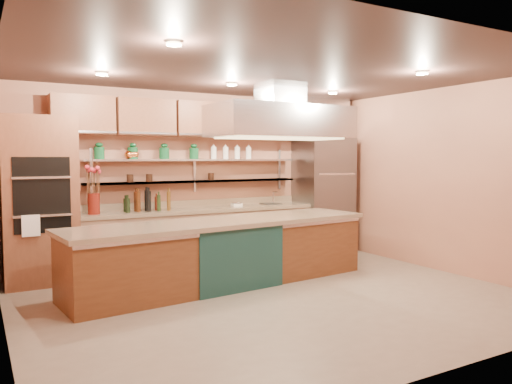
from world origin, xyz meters
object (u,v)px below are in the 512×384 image
copper_kettle (130,155)px  refrigerator (323,195)px  island (224,253)px  kitchen_scale (237,204)px  green_canister (164,154)px  flower_vase (94,204)px

copper_kettle → refrigerator: bearing=-3.8°
island → copper_kettle: bearing=114.5°
refrigerator → island: size_ratio=0.49×
kitchen_scale → copper_kettle: (-1.71, 0.22, 0.81)m
copper_kettle → green_canister: green_canister is taller
island → flower_vase: size_ratio=14.13×
refrigerator → flower_vase: (-4.09, 0.01, 0.03)m
refrigerator → copper_kettle: (-3.50, 0.23, 0.73)m
flower_vase → kitchen_scale: flower_vase is taller
green_canister → copper_kettle: bearing=180.0°
kitchen_scale → island: bearing=-115.4°
flower_vase → copper_kettle: copper_kettle is taller
refrigerator → island: bearing=-154.7°
island → copper_kettle: copper_kettle is taller
refrigerator → kitchen_scale: refrigerator is taller
refrigerator → green_canister: size_ratio=12.46×
island → kitchen_scale: kitchen_scale is taller
green_canister → refrigerator: bearing=-4.4°
copper_kettle → kitchen_scale: bearing=-7.3°
island → refrigerator: bearing=19.5°
refrigerator → kitchen_scale: size_ratio=13.11×
island → green_canister: bearing=96.8°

